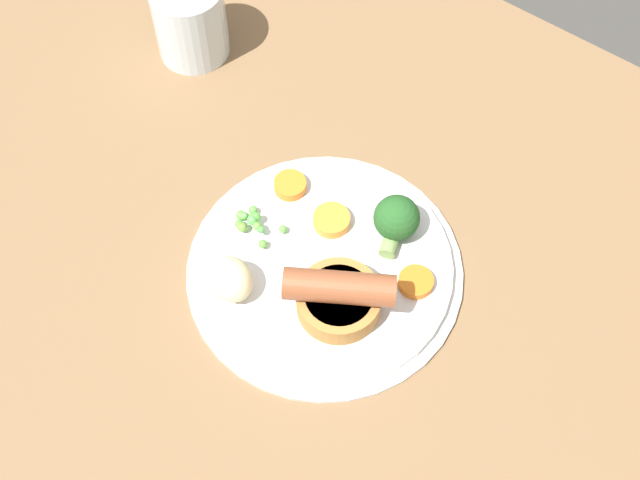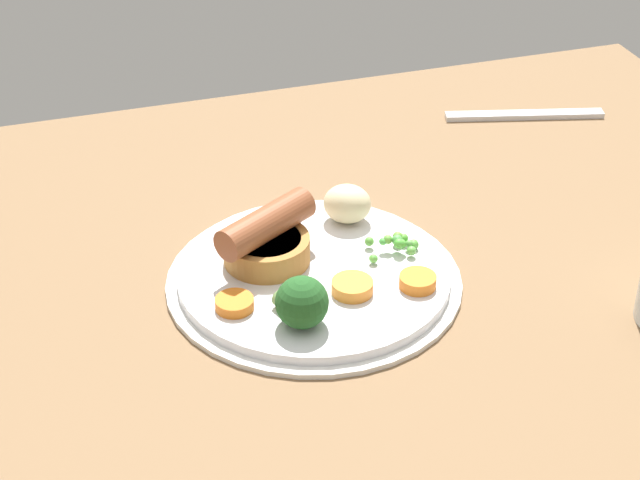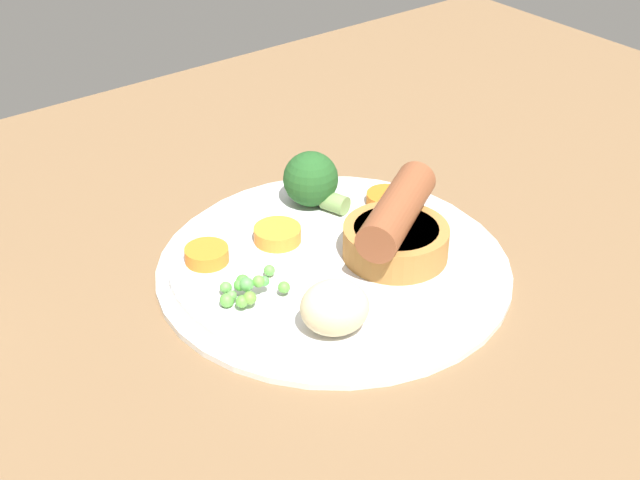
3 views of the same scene
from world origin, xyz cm
name	(u,v)px [view 2 (image 2 of 3)]	position (x,y,z in cm)	size (l,w,h in cm)	color
dining_table	(304,303)	(0.00, 0.00, 1.50)	(110.00, 80.00, 3.00)	brown
dinner_plate	(314,278)	(1.08, 0.59, 3.57)	(26.04, 26.04, 1.40)	silver
sausage_pudding	(266,240)	(-2.43, 3.34, 6.59)	(9.93, 7.68, 5.32)	#AD7538
pea_pile	(397,243)	(9.05, 1.19, 5.28)	(5.11, 3.62, 1.70)	#54B940
broccoli_floret_near	(301,302)	(-2.15, -6.32, 6.52)	(4.39, 5.57, 4.39)	#235623
potato_chunk_1	(347,204)	(6.48, 7.49, 6.24)	(4.48, 3.81, 3.69)	beige
carrot_slice_0	(352,287)	(3.22, -3.50, 4.96)	(3.55, 3.55, 1.12)	orange
carrot_slice_2	(234,303)	(-6.84, -2.65, 4.87)	(3.25, 3.25, 0.94)	orange
carrot_slice_6	(418,281)	(8.82, -4.39, 4.94)	(3.19, 3.19, 1.08)	orange
fork	(524,115)	(33.54, 24.42, 3.30)	(18.00, 1.60, 0.60)	silver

